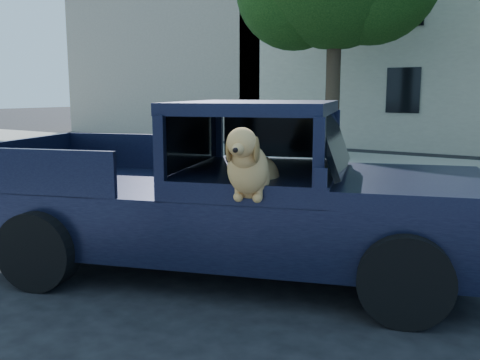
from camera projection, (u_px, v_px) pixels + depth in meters
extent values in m
plane|color=black|center=(313.00, 268.00, 6.63)|extent=(120.00, 120.00, 0.00)
cube|color=gray|center=(464.00, 171.00, 14.20)|extent=(60.00, 4.00, 0.15)
cylinder|color=#332619|center=(333.00, 90.00, 16.35)|extent=(0.44, 0.44, 4.40)
cube|color=tan|center=(191.00, 56.00, 27.71)|extent=(12.00, 6.00, 8.00)
cube|color=black|center=(234.00, 215.00, 6.42)|extent=(6.13, 3.97, 0.73)
cube|color=black|center=(413.00, 185.00, 5.86)|extent=(2.29, 2.62, 0.18)
cube|color=black|center=(257.00, 107.00, 6.14)|extent=(2.31, 2.56, 0.13)
cube|color=black|center=(334.00, 142.00, 5.99)|extent=(0.89, 1.88, 0.62)
cube|color=black|center=(267.00, 209.00, 5.79)|extent=(0.77, 0.77, 0.42)
cube|color=black|center=(321.00, 178.00, 4.71)|extent=(0.12, 0.09, 0.18)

